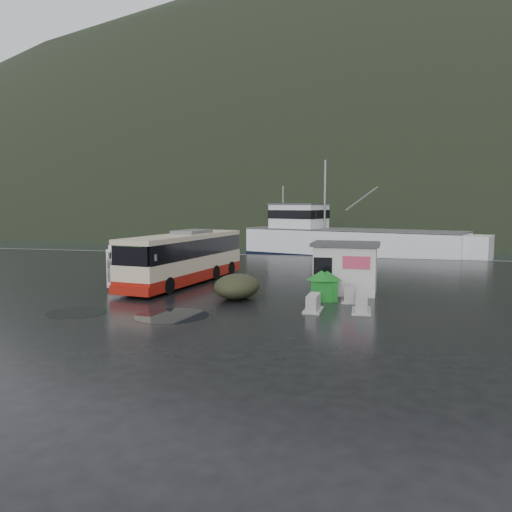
% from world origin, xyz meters
% --- Properties ---
extents(ground, '(160.00, 160.00, 0.00)m').
position_xyz_m(ground, '(0.00, 0.00, 0.00)').
color(ground, black).
rests_on(ground, ground).
extents(harbor_water, '(300.00, 180.00, 0.02)m').
position_xyz_m(harbor_water, '(0.00, 110.00, 0.00)').
color(harbor_water, black).
rests_on(harbor_water, ground).
extents(quay_edge, '(160.00, 0.60, 1.50)m').
position_xyz_m(quay_edge, '(0.00, 20.00, 0.00)').
color(quay_edge, '#999993').
rests_on(quay_edge, ground).
extents(headland, '(780.00, 540.00, 570.00)m').
position_xyz_m(headland, '(10.00, 250.00, 0.00)').
color(headland, black).
rests_on(headland, ground).
extents(coach_bus, '(4.29, 11.48, 3.16)m').
position_xyz_m(coach_bus, '(-3.53, 2.77, 0.00)').
color(coach_bus, beige).
rests_on(coach_bus, ground).
extents(white_van, '(3.03, 6.28, 2.52)m').
position_xyz_m(white_van, '(-6.09, 2.17, 0.00)').
color(white_van, silver).
rests_on(white_van, ground).
extents(waste_bin_left, '(1.20, 1.20, 1.49)m').
position_xyz_m(waste_bin_left, '(5.01, -0.68, 0.00)').
color(waste_bin_left, '#126A1B').
rests_on(waste_bin_left, ground).
extents(waste_bin_right, '(1.16, 1.16, 1.45)m').
position_xyz_m(waste_bin_right, '(5.27, -0.51, 0.00)').
color(waste_bin_right, '#126A1B').
rests_on(waste_bin_right, ground).
extents(dome_tent, '(2.25, 3.14, 1.23)m').
position_xyz_m(dome_tent, '(0.84, -1.18, 0.00)').
color(dome_tent, '#2A2C1A').
rests_on(dome_tent, ground).
extents(ticket_kiosk, '(3.52, 2.69, 2.71)m').
position_xyz_m(ticket_kiosk, '(6.01, 1.68, 0.00)').
color(ticket_kiosk, '#B9B9B4').
rests_on(ticket_kiosk, ground).
extents(jersey_barrier_a, '(0.86, 1.63, 0.80)m').
position_xyz_m(jersey_barrier_a, '(7.03, -2.93, 0.00)').
color(jersey_barrier_a, '#999993').
rests_on(jersey_barrier_a, ground).
extents(jersey_barrier_b, '(0.78, 1.51, 0.74)m').
position_xyz_m(jersey_barrier_b, '(4.96, -3.25, 0.00)').
color(jersey_barrier_b, '#999993').
rests_on(jersey_barrier_b, ground).
extents(jersey_barrier_c, '(0.83, 1.54, 0.75)m').
position_xyz_m(jersey_barrier_c, '(6.36, -0.61, 0.00)').
color(jersey_barrier_c, '#999993').
rests_on(jersey_barrier_c, ground).
extents(fishing_trawler, '(28.02, 14.50, 11.02)m').
position_xyz_m(fishing_trawler, '(4.74, 29.51, 0.00)').
color(fishing_trawler, silver).
rests_on(fishing_trawler, ground).
extents(puddles, '(7.13, 3.33, 0.01)m').
position_xyz_m(puddles, '(-2.45, -5.80, 0.01)').
color(puddles, black).
rests_on(puddles, ground).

